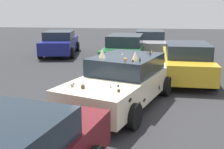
% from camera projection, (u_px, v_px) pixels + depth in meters
% --- Properties ---
extents(ground_plane, '(60.00, 60.00, 0.00)m').
position_uv_depth(ground_plane, '(122.00, 104.00, 8.04)').
color(ground_plane, '#2D2D30').
extents(art_car_decorated, '(4.84, 3.21, 1.66)m').
position_uv_depth(art_car_decorated, '(123.00, 80.00, 7.92)').
color(art_car_decorated, beige).
rests_on(art_car_decorated, ground).
extents(parked_sedan_far_right, '(4.54, 2.07, 1.46)m').
position_uv_depth(parked_sedan_far_right, '(186.00, 61.00, 10.73)').
color(parked_sedan_far_right, gold).
rests_on(parked_sedan_far_right, ground).
extents(parked_sedan_far_left, '(4.48, 2.06, 1.43)m').
position_uv_depth(parked_sedan_far_left, '(150.00, 43.00, 16.29)').
color(parked_sedan_far_left, gray).
rests_on(parked_sedan_far_left, ground).
extents(parked_sedan_behind_left, '(4.47, 2.40, 1.43)m').
position_uv_depth(parked_sedan_behind_left, '(60.00, 43.00, 16.29)').
color(parked_sedan_behind_left, navy).
rests_on(parked_sedan_behind_left, ground).
extents(parked_sedan_row_back_center, '(4.34, 2.23, 1.47)m').
position_uv_depth(parked_sedan_row_back_center, '(125.00, 50.00, 13.55)').
color(parked_sedan_row_back_center, '#1E602D').
rests_on(parked_sedan_row_back_center, ground).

